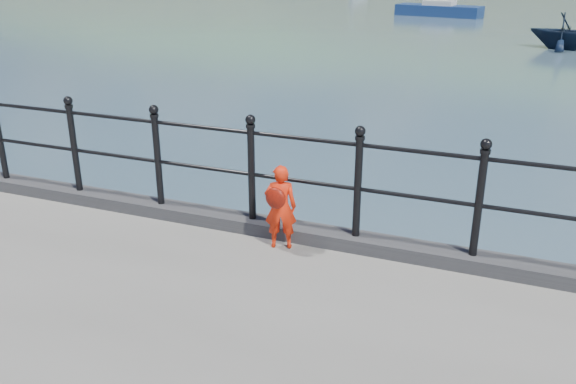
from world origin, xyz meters
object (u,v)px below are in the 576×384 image
at_px(launch_navy, 566,31).
at_px(sailboat_port, 439,11).
at_px(child, 280,206).
at_px(railing, 303,168).

bearing_deg(launch_navy, sailboat_port, 45.85).
xyz_separation_m(launch_navy, sailboat_port, (-7.33, 12.97, -0.44)).
bearing_deg(sailboat_port, child, -73.57).
distance_m(railing, child, 0.47).
bearing_deg(launch_navy, railing, -171.47).
relative_size(launch_navy, sailboat_port, 0.36).
bearing_deg(child, launch_navy, -117.28).
relative_size(child, launch_navy, 0.31).
distance_m(railing, sailboat_port, 37.03).
height_order(child, launch_navy, child).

